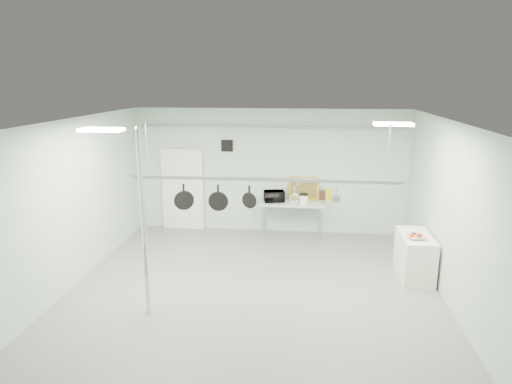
# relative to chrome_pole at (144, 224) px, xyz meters

# --- Properties ---
(floor) EXTENTS (8.00, 8.00, 0.00)m
(floor) POSITION_rel_chrome_pole_xyz_m (1.70, 0.60, -1.60)
(floor) COLOR gray
(floor) RESTS_ON ground
(ceiling) EXTENTS (7.00, 8.00, 0.02)m
(ceiling) POSITION_rel_chrome_pole_xyz_m (1.70, 0.60, 1.59)
(ceiling) COLOR silver
(ceiling) RESTS_ON back_wall
(back_wall) EXTENTS (7.00, 0.02, 3.20)m
(back_wall) POSITION_rel_chrome_pole_xyz_m (1.70, 4.59, 0.00)
(back_wall) COLOR #A8C9BF
(back_wall) RESTS_ON floor
(right_wall) EXTENTS (0.02, 8.00, 3.20)m
(right_wall) POSITION_rel_chrome_pole_xyz_m (5.19, 0.60, 0.00)
(right_wall) COLOR #A8C9BF
(right_wall) RESTS_ON floor
(door) EXTENTS (1.10, 0.10, 2.20)m
(door) POSITION_rel_chrome_pole_xyz_m (-0.60, 4.54, -0.55)
(door) COLOR silver
(door) RESTS_ON floor
(wall_vent) EXTENTS (0.30, 0.04, 0.30)m
(wall_vent) POSITION_rel_chrome_pole_xyz_m (0.60, 4.57, 0.65)
(wall_vent) COLOR black
(wall_vent) RESTS_ON back_wall
(conduit_pipe) EXTENTS (6.60, 0.07, 0.07)m
(conduit_pipe) POSITION_rel_chrome_pole_xyz_m (1.70, 4.50, 1.15)
(conduit_pipe) COLOR gray
(conduit_pipe) RESTS_ON back_wall
(chrome_pole) EXTENTS (0.08, 0.08, 3.20)m
(chrome_pole) POSITION_rel_chrome_pole_xyz_m (0.00, 0.00, 0.00)
(chrome_pole) COLOR silver
(chrome_pole) RESTS_ON floor
(prep_table) EXTENTS (1.60, 0.70, 0.91)m
(prep_table) POSITION_rel_chrome_pole_xyz_m (2.30, 4.20, -0.77)
(prep_table) COLOR #ABC9BA
(prep_table) RESTS_ON floor
(side_cabinet) EXTENTS (0.60, 1.20, 0.90)m
(side_cabinet) POSITION_rel_chrome_pole_xyz_m (4.85, 2.00, -1.15)
(side_cabinet) COLOR white
(side_cabinet) RESTS_ON floor
(pot_rack) EXTENTS (4.80, 0.06, 1.00)m
(pot_rack) POSITION_rel_chrome_pole_xyz_m (1.90, 0.90, 0.63)
(pot_rack) COLOR #B7B7BC
(pot_rack) RESTS_ON ceiling
(light_panel_left) EXTENTS (0.65, 0.30, 0.05)m
(light_panel_left) POSITION_rel_chrome_pole_xyz_m (-0.50, -0.20, 1.56)
(light_panel_left) COLOR white
(light_panel_left) RESTS_ON ceiling
(light_panel_right) EXTENTS (0.65, 0.30, 0.05)m
(light_panel_right) POSITION_rel_chrome_pole_xyz_m (4.10, 1.20, 1.56)
(light_panel_right) COLOR white
(light_panel_right) RESTS_ON ceiling
(microwave) EXTENTS (0.57, 0.44, 0.28)m
(microwave) POSITION_rel_chrome_pole_xyz_m (1.85, 4.20, -0.56)
(microwave) COLOR black
(microwave) RESTS_ON prep_table
(coffee_canister) EXTENTS (0.20, 0.20, 0.23)m
(coffee_canister) POSITION_rel_chrome_pole_xyz_m (2.59, 4.04, -0.58)
(coffee_canister) COLOR white
(coffee_canister) RESTS_ON prep_table
(painting_large) EXTENTS (0.79, 0.17, 0.58)m
(painting_large) POSITION_rel_chrome_pole_xyz_m (2.59, 4.50, -0.41)
(painting_large) COLOR gold
(painting_large) RESTS_ON prep_table
(painting_small) EXTENTS (0.30, 0.10, 0.25)m
(painting_small) POSITION_rel_chrome_pole_xyz_m (2.99, 4.50, -0.57)
(painting_small) COLOR #382013
(painting_small) RESTS_ON prep_table
(fruit_bowl) EXTENTS (0.41, 0.41, 0.09)m
(fruit_bowl) POSITION_rel_chrome_pole_xyz_m (4.78, 1.77, -0.66)
(fruit_bowl) COLOR silver
(fruit_bowl) RESTS_ON side_cabinet
(skillet_left) EXTENTS (0.35, 0.20, 0.49)m
(skillet_left) POSITION_rel_chrome_pole_xyz_m (0.44, 0.90, 0.24)
(skillet_left) COLOR black
(skillet_left) RESTS_ON pot_rack
(skillet_mid) EXTENTS (0.36, 0.07, 0.50)m
(skillet_mid) POSITION_rel_chrome_pole_xyz_m (1.08, 0.90, 0.24)
(skillet_mid) COLOR black
(skillet_mid) RESTS_ON pot_rack
(skillet_right) EXTENTS (0.29, 0.17, 0.40)m
(skillet_right) POSITION_rel_chrome_pole_xyz_m (1.64, 0.90, 0.28)
(skillet_right) COLOR black
(skillet_right) RESTS_ON pot_rack
(whisk) EXTENTS (0.22, 0.22, 0.31)m
(whisk) POSITION_rel_chrome_pole_xyz_m (2.44, 0.90, 0.33)
(whisk) COLOR #BBBDC1
(whisk) RESTS_ON pot_rack
(grater) EXTENTS (0.10, 0.05, 0.25)m
(grater) POSITION_rel_chrome_pole_xyz_m (3.04, 0.90, 0.36)
(grater) COLOR yellow
(grater) RESTS_ON pot_rack
(saucepan) EXTENTS (0.17, 0.14, 0.27)m
(saucepan) POSITION_rel_chrome_pole_xyz_m (3.17, 0.90, 0.35)
(saucepan) COLOR silver
(saucepan) RESTS_ON pot_rack
(fruit_cluster) EXTENTS (0.24, 0.24, 0.09)m
(fruit_cluster) POSITION_rel_chrome_pole_xyz_m (4.78, 1.77, -0.62)
(fruit_cluster) COLOR #A3130F
(fruit_cluster) RESTS_ON fruit_bowl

